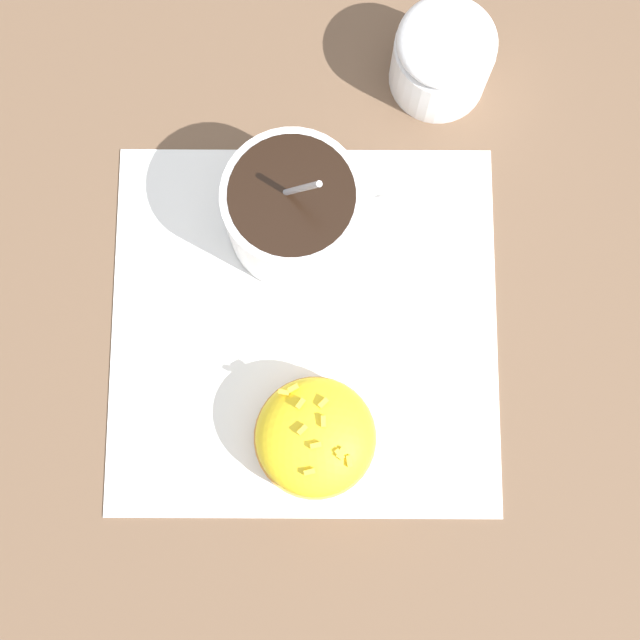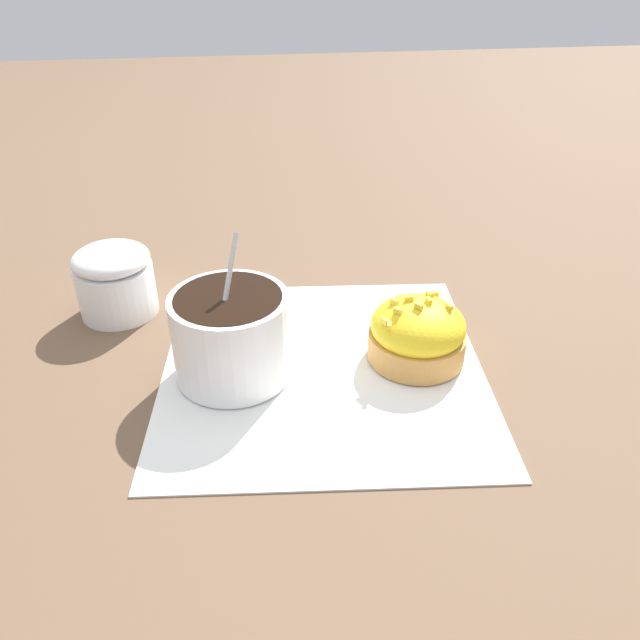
{
  "view_description": "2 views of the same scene",
  "coord_description": "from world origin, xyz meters",
  "views": [
    {
      "loc": [
        0.11,
        0.0,
        0.62
      ],
      "look_at": [
        0.0,
        0.01,
        0.04
      ],
      "focal_mm": 50.0,
      "sensor_mm": 36.0,
      "label": 1
    },
    {
      "loc": [
        -0.06,
        -0.41,
        0.31
      ],
      "look_at": [
        -0.0,
        0.01,
        0.04
      ],
      "focal_mm": 35.0,
      "sensor_mm": 36.0,
      "label": 2
    }
  ],
  "objects": [
    {
      "name": "ground_plane",
      "position": [
        0.0,
        0.0,
        0.0
      ],
      "size": [
        3.0,
        3.0,
        0.0
      ],
      "primitive_type": "plane",
      "color": "brown"
    },
    {
      "name": "paper_napkin",
      "position": [
        0.0,
        0.0,
        0.0
      ],
      "size": [
        0.29,
        0.3,
        0.0
      ],
      "color": "white",
      "rests_on": "ground_plane"
    },
    {
      "name": "coffee_cup",
      "position": [
        -0.07,
        0.0,
        0.04
      ],
      "size": [
        0.09,
        0.12,
        0.12
      ],
      "color": "white",
      "rests_on": "paper_napkin"
    },
    {
      "name": "frosted_pastry",
      "position": [
        0.08,
        -0.0,
        0.03
      ],
      "size": [
        0.08,
        0.08,
        0.06
      ],
      "color": "#D19347",
      "rests_on": "paper_napkin"
    },
    {
      "name": "sugar_bowl",
      "position": [
        -0.18,
        0.12,
        0.03
      ],
      "size": [
        0.07,
        0.07,
        0.07
      ],
      "color": "white",
      "rests_on": "ground_plane"
    }
  ]
}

